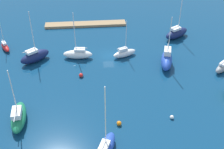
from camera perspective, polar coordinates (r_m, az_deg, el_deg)
water at (r=70.73m, az=-0.65°, el=3.64°), size 160.00×160.00×0.00m
pier_dock at (r=84.42m, az=-5.06°, el=9.51°), size 22.21×2.83×0.66m
sailboat_navy_along_channel at (r=79.27m, az=12.19°, el=7.75°), size 7.44×5.90×13.24m
sailboat_blue_far_north at (r=67.50m, az=10.36°, el=2.85°), size 4.20×7.69×12.02m
sailboat_white_far_south at (r=69.91m, az=2.37°, el=4.13°), size 5.97×3.65×9.05m
sailboat_gray_near_pier at (r=69.48m, az=20.43°, el=1.40°), size 5.31×4.72×9.69m
sailboat_green_off_beacon at (r=55.24m, az=-17.40°, el=-7.66°), size 3.05×7.85×10.92m
sailboat_red_center_basin at (r=77.04m, az=-19.68°, el=4.99°), size 3.31×4.61×8.41m
sailboat_navy_east_end at (r=70.17m, az=-14.51°, el=3.41°), size 7.17×6.15×12.17m
sailboat_blue_west_end at (r=48.07m, az=-1.32°, el=-14.00°), size 4.85×7.54×13.29m
sailboat_white_lone_south at (r=69.66m, az=-6.52°, el=3.91°), size 6.89×2.88×11.40m
mooring_buoy_white at (r=55.05m, az=11.32°, el=-7.96°), size 0.72×0.72×0.72m
mooring_buoy_red at (r=63.85m, az=-5.93°, el=-0.14°), size 0.88×0.88×0.88m
mooring_buoy_orange at (r=52.83m, az=1.35°, el=-9.28°), size 0.86×0.86×0.86m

